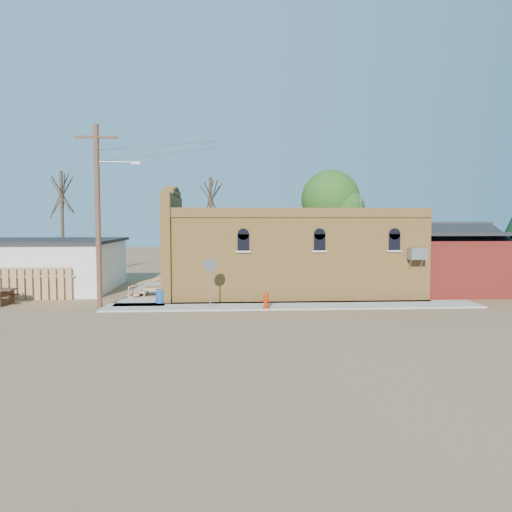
{
  "coord_description": "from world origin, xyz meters",
  "views": [
    {
      "loc": [
        -1.94,
        -23.86,
        4.3
      ],
      "look_at": [
        -0.26,
        3.26,
        2.4
      ],
      "focal_mm": 35.0,
      "sensor_mm": 36.0,
      "label": 1
    }
  ],
  "objects": [
    {
      "name": "sidewalk_south",
      "position": [
        1.5,
        0.9,
        0.04
      ],
      "size": [
        19.0,
        2.2,
        0.08
      ],
      "primitive_type": "cube",
      "color": "#9E9991",
      "rests_on": "ground"
    },
    {
      "name": "red_shed",
      "position": [
        11.5,
        5.5,
        2.27
      ],
      "size": [
        5.4,
        6.4,
        4.3
      ],
      "color": "#561C0E",
      "rests_on": "ground"
    },
    {
      "name": "sidewalk_west",
      "position": [
        -6.3,
        6.0,
        0.04
      ],
      "size": [
        2.6,
        10.0,
        0.08
      ],
      "primitive_type": "cube",
      "color": "#9E9991",
      "rests_on": "ground"
    },
    {
      "name": "tree_leafy",
      "position": [
        6.0,
        13.5,
        5.93
      ],
      "size": [
        4.4,
        4.4,
        8.15
      ],
      "color": "#4B3C2B",
      "rests_on": "ground"
    },
    {
      "name": "stop_sign",
      "position": [
        -2.68,
        0.23,
        1.97
      ],
      "size": [
        0.65,
        0.27,
        2.46
      ],
      "rotation": [
        0.0,
        0.0,
        -0.09
      ],
      "color": "gray",
      "rests_on": "sidewalk_south"
    },
    {
      "name": "utility_pole",
      "position": [
        -8.14,
        1.2,
        4.77
      ],
      "size": [
        3.12,
        0.26,
        9.0
      ],
      "color": "#4B2E1E",
      "rests_on": "ground"
    },
    {
      "name": "tree_bare_far",
      "position": [
        -14.0,
        14.0,
        6.36
      ],
      "size": [
        2.8,
        2.8,
        8.16
      ],
      "color": "#4B3C2B",
      "rests_on": "ground"
    },
    {
      "name": "tree_bare_near",
      "position": [
        -3.0,
        13.0,
        5.96
      ],
      "size": [
        2.8,
        2.8,
        7.65
      ],
      "color": "#4B3C2B",
      "rests_on": "ground"
    },
    {
      "name": "brick_bar",
      "position": [
        1.64,
        5.49,
        2.34
      ],
      "size": [
        16.4,
        7.97,
        6.3
      ],
      "color": "#CB8A3E",
      "rests_on": "ground"
    },
    {
      "name": "ground",
      "position": [
        0.0,
        0.0,
        0.0
      ],
      "size": [
        120.0,
        120.0,
        0.0
      ],
      "primitive_type": "plane",
      "color": "brown",
      "rests_on": "ground"
    },
    {
      "name": "wood_fence",
      "position": [
        -12.8,
        3.8,
        0.9
      ],
      "size": [
        5.2,
        0.1,
        1.8
      ],
      "primitive_type": null,
      "color": "#AF724F",
      "rests_on": "ground"
    },
    {
      "name": "fire_hydrant",
      "position": [
        0.03,
        -0.0,
        0.47
      ],
      "size": [
        0.45,
        0.43,
        0.79
      ],
      "rotation": [
        0.0,
        0.0,
        0.21
      ],
      "color": "#A32409",
      "rests_on": "sidewalk_south"
    },
    {
      "name": "trash_barrel",
      "position": [
        -5.3,
        1.94,
        0.43
      ],
      "size": [
        0.59,
        0.59,
        0.71
      ],
      "primitive_type": "cylinder",
      "rotation": [
        0.0,
        0.0,
        -0.36
      ],
      "color": "navy",
      "rests_on": "sidewalk_west"
    }
  ]
}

